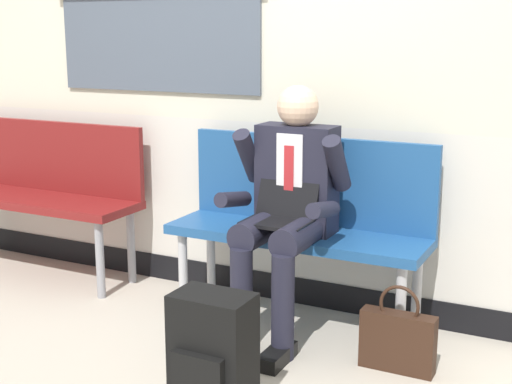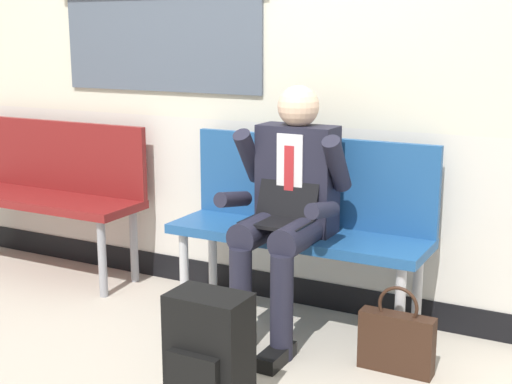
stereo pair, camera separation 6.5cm
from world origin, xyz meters
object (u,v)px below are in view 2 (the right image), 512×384
Objects in this scene: person_seated at (286,205)px; bench_empty at (48,184)px; bench_with_person at (303,215)px; backpack at (209,357)px; handbag at (396,341)px.

bench_empty is at bearing 173.46° from person_seated.
bench_with_person is 0.23m from person_seated.
bench_with_person is at bearing 90.00° from person_seated.
bench_with_person is 1.79m from bench_empty.
person_seated is at bearing -90.00° from bench_with_person.
backpack is 0.92m from handbag.
bench_empty reaches higher than backpack.
backpack reaches higher than handbag.
backpack is at bearing -85.03° from person_seated.
bench_with_person is at bearing 150.93° from handbag.
handbag is at bearing 52.62° from backpack.
person_seated reaches higher than handbag.
person_seated reaches higher than backpack.
person_seated reaches higher than bench_with_person.
backpack is at bearing -30.01° from bench_empty.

